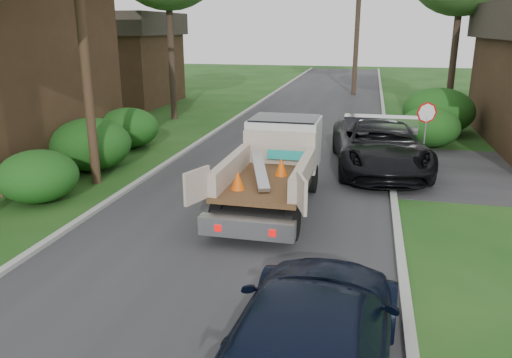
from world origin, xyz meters
The scene contains 15 objects.
ground centered at (0.00, 0.00, 0.00)m, with size 120.00×120.00×0.00m, color #154112.
road centered at (0.00, 10.00, 0.00)m, with size 8.00×90.00×0.02m, color #28282B.
curb_left centered at (-4.10, 10.00, 0.06)m, with size 0.20×90.00×0.12m, color #9E9E99.
curb_right centered at (4.10, 10.00, 0.06)m, with size 0.20×90.00×0.12m, color #9E9E99.
stop_sign centered at (5.20, 9.00, 1.78)m, with size 0.71×0.32×2.48m.
utility_pole centered at (-5.48, 4.98, 5.17)m, with size 2.42×1.25×10.00m.
house_left_far centered at (-13.50, 22.00, 3.05)m, with size 7.56×7.56×6.00m.
hedge_left_a centered at (-6.20, 3.00, 0.77)m, with size 2.34×2.34×1.53m, color #0E3E11.
hedge_left_b centered at (-6.50, 6.50, 0.94)m, with size 2.86×2.86×1.87m, color #0E3E11.
hedge_left_c centered at (-6.80, 10.00, 0.85)m, with size 2.60×2.60×1.70m, color #0E3E11.
hedge_right_a centered at (5.80, 13.00, 0.85)m, with size 2.60×2.60×1.70m, color #0E3E11.
hedge_right_b centered at (6.50, 16.00, 1.10)m, with size 3.38×3.38×2.21m, color #0E3E11.
flatbed_truck centered at (0.66, 4.79, 1.24)m, with size 2.84×6.06×2.29m.
black_pickup centered at (3.65, 8.79, 0.92)m, with size 3.04×6.60×1.83m, color black.
navy_suv centered at (2.60, -3.40, 0.83)m, with size 2.33×5.74×1.67m, color black.
Camera 1 is at (3.18, -9.31, 4.96)m, focal length 35.00 mm.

